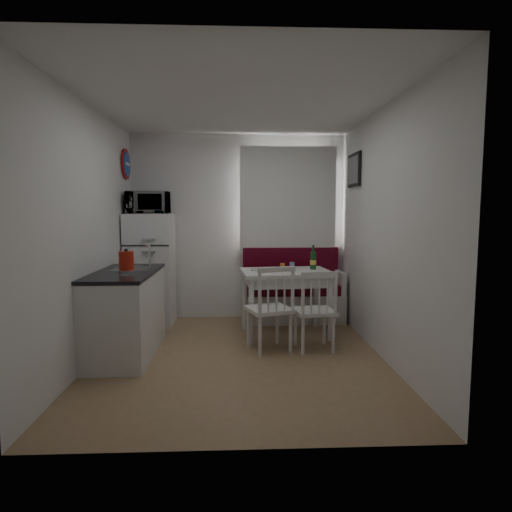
{
  "coord_description": "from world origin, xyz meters",
  "views": [
    {
      "loc": [
        -0.01,
        -4.36,
        1.53
      ],
      "look_at": [
        0.2,
        0.5,
        1.02
      ],
      "focal_mm": 30.0,
      "sensor_mm": 36.0,
      "label": 1
    }
  ],
  "objects_px": {
    "fridge": "(151,270)",
    "wine_bottle": "(313,257)",
    "bench": "(291,297)",
    "microwave": "(148,203)",
    "kettle": "(126,261)",
    "dining_table": "(286,278)",
    "kitchen_counter": "(126,313)",
    "chair_left": "(270,300)",
    "chair_right": "(316,302)"
  },
  "relations": [
    {
      "from": "fridge",
      "to": "wine_bottle",
      "type": "distance_m",
      "value": 2.18
    },
    {
      "from": "bench",
      "to": "microwave",
      "type": "distance_m",
      "value": 2.33
    },
    {
      "from": "bench",
      "to": "wine_bottle",
      "type": "height_order",
      "value": "wine_bottle"
    },
    {
      "from": "bench",
      "to": "kettle",
      "type": "relative_size",
      "value": 5.89
    },
    {
      "from": "dining_table",
      "to": "microwave",
      "type": "bearing_deg",
      "value": 157.14
    },
    {
      "from": "kitchen_counter",
      "to": "kettle",
      "type": "relative_size",
      "value": 5.47
    },
    {
      "from": "chair_left",
      "to": "microwave",
      "type": "xyz_separation_m",
      "value": [
        -1.51,
        1.21,
        1.06
      ]
    },
    {
      "from": "dining_table",
      "to": "microwave",
      "type": "height_order",
      "value": "microwave"
    },
    {
      "from": "chair_right",
      "to": "wine_bottle",
      "type": "height_order",
      "value": "wine_bottle"
    },
    {
      "from": "dining_table",
      "to": "microwave",
      "type": "distance_m",
      "value": 2.07
    },
    {
      "from": "bench",
      "to": "kettle",
      "type": "distance_m",
      "value": 2.49
    },
    {
      "from": "kettle",
      "to": "wine_bottle",
      "type": "relative_size",
      "value": 0.79
    },
    {
      "from": "chair_left",
      "to": "fridge",
      "type": "relative_size",
      "value": 0.38
    },
    {
      "from": "dining_table",
      "to": "chair_left",
      "type": "bearing_deg",
      "value": -116.41
    },
    {
      "from": "fridge",
      "to": "kettle",
      "type": "distance_m",
      "value": 1.38
    },
    {
      "from": "chair_left",
      "to": "microwave",
      "type": "distance_m",
      "value": 2.21
    },
    {
      "from": "bench",
      "to": "microwave",
      "type": "relative_size",
      "value": 2.69
    },
    {
      "from": "microwave",
      "to": "kettle",
      "type": "xyz_separation_m",
      "value": [
        0.03,
        -1.3,
        -0.62
      ]
    },
    {
      "from": "microwave",
      "to": "kitchen_counter",
      "type": "bearing_deg",
      "value": -90.94
    },
    {
      "from": "dining_table",
      "to": "microwave",
      "type": "xyz_separation_m",
      "value": [
        -1.76,
        0.54,
        0.93
      ]
    },
    {
      "from": "dining_table",
      "to": "chair_right",
      "type": "height_order",
      "value": "chair_right"
    },
    {
      "from": "dining_table",
      "to": "kettle",
      "type": "relative_size",
      "value": 4.74
    },
    {
      "from": "chair_left",
      "to": "fridge",
      "type": "height_order",
      "value": "fridge"
    },
    {
      "from": "dining_table",
      "to": "chair_left",
      "type": "relative_size",
      "value": 2.04
    },
    {
      "from": "chair_left",
      "to": "kitchen_counter",
      "type": "bearing_deg",
      "value": 159.96
    },
    {
      "from": "bench",
      "to": "microwave",
      "type": "xyz_separation_m",
      "value": [
        -1.92,
        -0.16,
        1.31
      ]
    },
    {
      "from": "chair_left",
      "to": "chair_right",
      "type": "relative_size",
      "value": 1.17
    },
    {
      "from": "fridge",
      "to": "kitchen_counter",
      "type": "bearing_deg",
      "value": -90.9
    },
    {
      "from": "bench",
      "to": "dining_table",
      "type": "distance_m",
      "value": 0.81
    },
    {
      "from": "fridge",
      "to": "wine_bottle",
      "type": "relative_size",
      "value": 4.89
    },
    {
      "from": "kitchen_counter",
      "to": "dining_table",
      "type": "distance_m",
      "value": 1.92
    },
    {
      "from": "wine_bottle",
      "to": "fridge",
      "type": "bearing_deg",
      "value": 166.98
    },
    {
      "from": "dining_table",
      "to": "chair_left",
      "type": "xyz_separation_m",
      "value": [
        -0.25,
        -0.67,
        -0.13
      ]
    },
    {
      "from": "kitchen_counter",
      "to": "microwave",
      "type": "distance_m",
      "value": 1.68
    },
    {
      "from": "kitchen_counter",
      "to": "dining_table",
      "type": "relative_size",
      "value": 1.15
    },
    {
      "from": "fridge",
      "to": "microwave",
      "type": "bearing_deg",
      "value": -90.0
    },
    {
      "from": "microwave",
      "to": "kettle",
      "type": "height_order",
      "value": "microwave"
    },
    {
      "from": "chair_right",
      "to": "fridge",
      "type": "height_order",
      "value": "fridge"
    },
    {
      "from": "chair_left",
      "to": "fridge",
      "type": "bearing_deg",
      "value": 120.74
    },
    {
      "from": "bench",
      "to": "chair_left",
      "type": "xyz_separation_m",
      "value": [
        -0.41,
        -1.37,
        0.25
      ]
    },
    {
      "from": "dining_table",
      "to": "fridge",
      "type": "relative_size",
      "value": 0.77
    },
    {
      "from": "kettle",
      "to": "wine_bottle",
      "type": "bearing_deg",
      "value": 22.53
    },
    {
      "from": "bench",
      "to": "chair_right",
      "type": "xyz_separation_m",
      "value": [
        0.09,
        -1.36,
        0.22
      ]
    },
    {
      "from": "fridge",
      "to": "wine_bottle",
      "type": "bearing_deg",
      "value": -13.02
    },
    {
      "from": "kettle",
      "to": "microwave",
      "type": "bearing_deg",
      "value": 91.32
    },
    {
      "from": "microwave",
      "to": "chair_right",
      "type": "bearing_deg",
      "value": -30.8
    },
    {
      "from": "bench",
      "to": "chair_left",
      "type": "relative_size",
      "value": 2.53
    },
    {
      "from": "chair_right",
      "to": "dining_table",
      "type": "bearing_deg",
      "value": 104.16
    },
    {
      "from": "bench",
      "to": "fridge",
      "type": "xyz_separation_m",
      "value": [
        -1.92,
        -0.11,
        0.41
      ]
    },
    {
      "from": "kitchen_counter",
      "to": "dining_table",
      "type": "xyz_separation_m",
      "value": [
        1.78,
        0.66,
        0.26
      ]
    }
  ]
}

